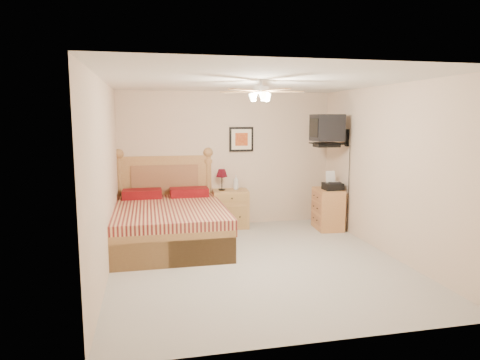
% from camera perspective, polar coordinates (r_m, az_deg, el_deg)
% --- Properties ---
extents(floor, '(4.50, 4.50, 0.00)m').
position_cam_1_polar(floor, '(6.16, 2.19, -10.84)').
color(floor, '#A9A398').
rests_on(floor, ground).
extents(ceiling, '(4.00, 4.50, 0.04)m').
position_cam_1_polar(ceiling, '(5.84, 2.33, 13.01)').
color(ceiling, white).
rests_on(ceiling, ground).
extents(wall_back, '(4.00, 0.04, 2.50)m').
position_cam_1_polar(wall_back, '(8.06, -1.73, 2.80)').
color(wall_back, beige).
rests_on(wall_back, ground).
extents(wall_front, '(4.00, 0.04, 2.50)m').
position_cam_1_polar(wall_front, '(3.77, 10.83, -3.61)').
color(wall_front, beige).
rests_on(wall_front, ground).
extents(wall_left, '(0.04, 4.50, 2.50)m').
position_cam_1_polar(wall_left, '(5.72, -17.55, 0.18)').
color(wall_left, beige).
rests_on(wall_left, ground).
extents(wall_right, '(0.04, 4.50, 2.50)m').
position_cam_1_polar(wall_right, '(6.66, 19.18, 1.20)').
color(wall_right, beige).
rests_on(wall_right, ground).
extents(bed, '(1.74, 2.29, 1.48)m').
position_cam_1_polar(bed, '(6.88, -9.56, -2.54)').
color(bed, '#A06940').
rests_on(bed, ground).
extents(nightstand, '(0.68, 0.54, 0.70)m').
position_cam_1_polar(nightstand, '(7.96, -1.26, -3.83)').
color(nightstand, '#B07E4B').
rests_on(nightstand, ground).
extents(table_lamp, '(0.22, 0.22, 0.39)m').
position_cam_1_polar(table_lamp, '(7.87, -2.44, 0.05)').
color(table_lamp, '#4F0915').
rests_on(table_lamp, nightstand).
extents(lotion_bottle, '(0.13, 0.13, 0.27)m').
position_cam_1_polar(lotion_bottle, '(7.95, -0.56, -0.30)').
color(lotion_bottle, silver).
rests_on(lotion_bottle, nightstand).
extents(framed_picture, '(0.46, 0.04, 0.46)m').
position_cam_1_polar(framed_picture, '(8.07, 0.18, 5.45)').
color(framed_picture, black).
rests_on(framed_picture, wall_back).
extents(dresser, '(0.49, 0.66, 0.74)m').
position_cam_1_polar(dresser, '(7.98, 11.64, -3.80)').
color(dresser, '#A15E31').
rests_on(dresser, ground).
extents(fax_machine, '(0.31, 0.33, 0.33)m').
position_cam_1_polar(fax_machine, '(7.81, 12.26, -0.09)').
color(fax_machine, black).
rests_on(fax_machine, dresser).
extents(magazine_lower, '(0.26, 0.30, 0.02)m').
position_cam_1_polar(magazine_lower, '(8.07, 11.09, -0.90)').
color(magazine_lower, '#BFAD95').
rests_on(magazine_lower, dresser).
extents(magazine_upper, '(0.26, 0.33, 0.02)m').
position_cam_1_polar(magazine_upper, '(8.09, 11.15, -0.71)').
color(magazine_upper, gray).
rests_on(magazine_upper, magazine_lower).
extents(wall_tv, '(0.56, 0.46, 0.58)m').
position_cam_1_polar(wall_tv, '(7.68, 12.56, 6.53)').
color(wall_tv, black).
rests_on(wall_tv, wall_right).
extents(ceiling_fan, '(1.14, 1.14, 0.28)m').
position_cam_1_polar(ceiling_fan, '(5.64, 2.84, 11.75)').
color(ceiling_fan, white).
rests_on(ceiling_fan, ceiling).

